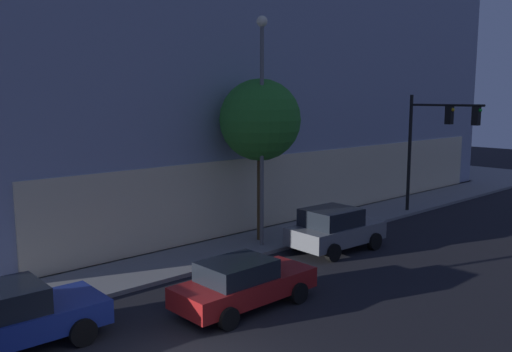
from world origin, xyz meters
The scene contains 7 objects.
modern_building centered at (14.59, 20.12, 8.25)m, with size 34.09×23.65×16.68m.
traffic_light_far_corner centered at (18.98, 4.53, 4.48)m, with size 0.40×4.10×6.20m.
street_lamp_sidewalk centered at (8.42, 6.30, 5.83)m, with size 0.44×0.44×9.23m.
sidewalk_tree centered at (8.95, 6.99, 5.27)m, with size 3.42×3.42×6.85m.
car_blue centered at (-2.38, 3.97, 0.84)m, with size 4.59×2.29×1.64m.
car_red centered at (3.69, 2.06, 0.77)m, with size 4.53×2.00×1.50m.
car_grey centered at (10.42, 4.09, 0.90)m, with size 4.17×2.38×1.77m.
Camera 1 is at (-6.30, -9.40, 6.22)m, focal length 37.49 mm.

